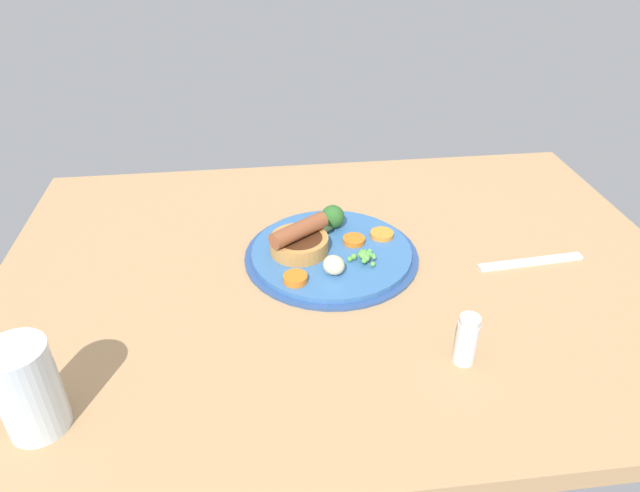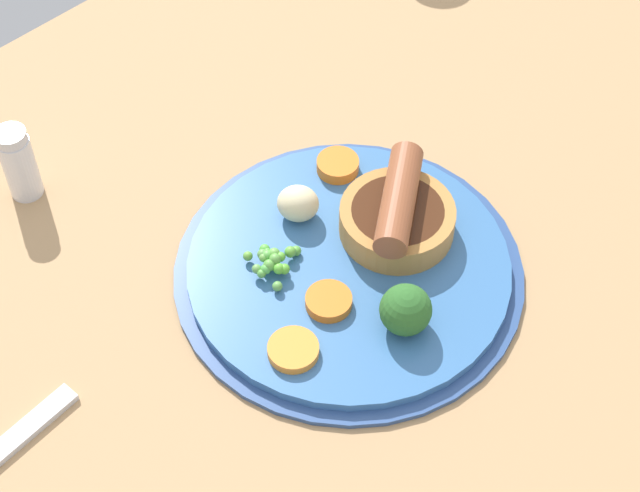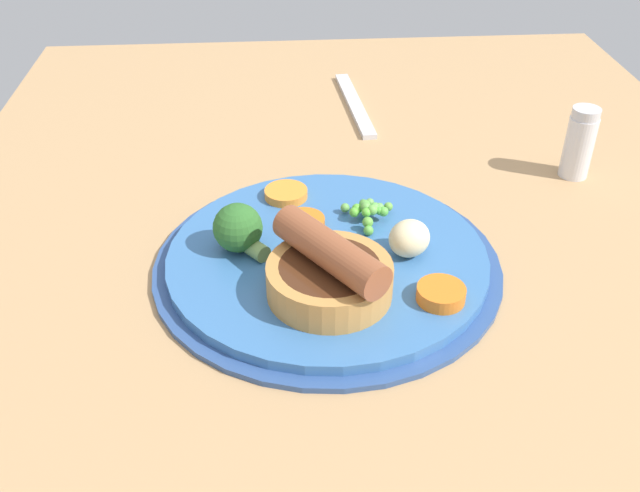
{
  "view_description": "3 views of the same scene",
  "coord_description": "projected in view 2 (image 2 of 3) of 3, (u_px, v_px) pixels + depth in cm",
  "views": [
    {
      "loc": [
        12.68,
        73.85,
        56.06
      ],
      "look_at": [
        3.15,
        -3.5,
        5.41
      ],
      "focal_mm": 32.0,
      "sensor_mm": 36.0,
      "label": 1
    },
    {
      "loc": [
        -37.43,
        -40.03,
        73.1
      ],
      "look_at": [
        -0.6,
        -2.18,
        6.91
      ],
      "focal_mm": 60.0,
      "sensor_mm": 36.0,
      "label": 2
    },
    {
      "loc": [
        48.69,
        -7.78,
        38.48
      ],
      "look_at": [
        2.14,
        -4.38,
        5.78
      ],
      "focal_mm": 40.0,
      "sensor_mm": 36.0,
      "label": 3
    }
  ],
  "objects": [
    {
      "name": "dining_table",
      "position": [
        307.0,
        268.0,
        0.9
      ],
      "size": [
        110.0,
        80.0,
        3.0
      ],
      "primitive_type": "cube",
      "color": "tan",
      "rests_on": "ground"
    },
    {
      "name": "dinner_plate",
      "position": [
        349.0,
        270.0,
        0.87
      ],
      "size": [
        28.73,
        28.73,
        1.4
      ],
      "color": "#2D4C84",
      "rests_on": "dining_table"
    },
    {
      "name": "sausage_pudding",
      "position": [
        397.0,
        215.0,
        0.87
      ],
      "size": [
        10.03,
        9.56,
        5.36
      ],
      "rotation": [
        0.0,
        0.0,
        0.62
      ],
      "color": "#BC8442",
      "rests_on": "dinner_plate"
    },
    {
      "name": "pea_pile",
      "position": [
        272.0,
        260.0,
        0.86
      ],
      "size": [
        4.59,
        4.64,
        1.86
      ],
      "color": "#5CA344",
      "rests_on": "dinner_plate"
    },
    {
      "name": "broccoli_floret_near",
      "position": [
        402.0,
        312.0,
        0.81
      ],
      "size": [
        5.0,
        4.67,
        4.09
      ],
      "rotation": [
        0.0,
        0.0,
        3.83
      ],
      "color": "#2D6628",
      "rests_on": "dinner_plate"
    },
    {
      "name": "potato_chunk_0",
      "position": [
        298.0,
        203.0,
        0.89
      ],
      "size": [
        4.63,
        4.71,
        3.06
      ],
      "primitive_type": "ellipsoid",
      "rotation": [
        0.0,
        0.0,
        2.2
      ],
      "color": "beige",
      "rests_on": "dinner_plate"
    },
    {
      "name": "carrot_slice_0",
      "position": [
        338.0,
        165.0,
        0.93
      ],
      "size": [
        5.03,
        5.03,
        1.12
      ],
      "primitive_type": "cylinder",
      "rotation": [
        0.0,
        0.0,
        5.22
      ],
      "color": "orange",
      "rests_on": "dinner_plate"
    },
    {
      "name": "carrot_slice_1",
      "position": [
        329.0,
        301.0,
        0.84
      ],
      "size": [
        3.93,
        3.93,
        0.89
      ],
      "primitive_type": "cylinder",
      "rotation": [
        0.0,
        0.0,
        3.08
      ],
      "color": "orange",
      "rests_on": "dinner_plate"
    },
    {
      "name": "carrot_slice_3",
      "position": [
        293.0,
        350.0,
        0.81
      ],
      "size": [
        5.12,
        5.12,
        0.79
      ],
      "primitive_type": "cylinder",
      "rotation": [
        0.0,
        0.0,
        3.51
      ],
      "color": "orange",
      "rests_on": "dinner_plate"
    },
    {
      "name": "salt_shaker",
      "position": [
        19.0,
        163.0,
        0.91
      ],
      "size": [
        2.86,
        2.86,
        7.26
      ],
      "color": "silver",
      "rests_on": "dining_table"
    }
  ]
}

